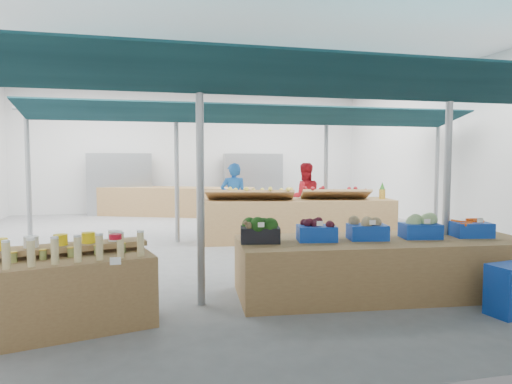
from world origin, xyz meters
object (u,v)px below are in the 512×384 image
(fruit_counter, at_px, (296,220))
(vendor_left, at_px, (234,199))
(bottle_shelf, at_px, (68,290))
(veg_counter, at_px, (382,267))
(vendor_right, at_px, (304,198))
(crate_stack, at_px, (511,290))

(fruit_counter, xyz_separation_m, vendor_left, (-1.20, 1.10, 0.40))
(bottle_shelf, xyz_separation_m, fruit_counter, (4.08, 4.49, 0.04))
(veg_counter, bearing_deg, vendor_right, 87.13)
(bottle_shelf, relative_size, crate_stack, 3.14)
(crate_stack, bearing_deg, fruit_counter, 99.65)
(vendor_right, bearing_deg, veg_counter, 88.87)
(veg_counter, relative_size, vendor_right, 2.23)
(fruit_counter, xyz_separation_m, vendor_right, (0.60, 1.10, 0.40))
(vendor_left, bearing_deg, crate_stack, 115.24)
(bottle_shelf, relative_size, veg_counter, 0.49)
(vendor_right, bearing_deg, vendor_left, 7.02)
(fruit_counter, bearing_deg, vendor_right, 68.41)
(fruit_counter, bearing_deg, vendor_left, 144.51)
(veg_counter, xyz_separation_m, vendor_left, (-1.05, 5.23, 0.49))
(crate_stack, bearing_deg, veg_counter, 132.81)
(bottle_shelf, xyz_separation_m, vendor_left, (2.88, 5.59, 0.44))
(crate_stack, bearing_deg, bottle_shelf, 171.24)
(fruit_counter, relative_size, vendor_left, 2.50)
(bottle_shelf, height_order, veg_counter, bottle_shelf)
(veg_counter, xyz_separation_m, fruit_counter, (0.15, 4.13, 0.09))
(veg_counter, height_order, crate_stack, veg_counter)
(vendor_left, bearing_deg, bottle_shelf, 69.80)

